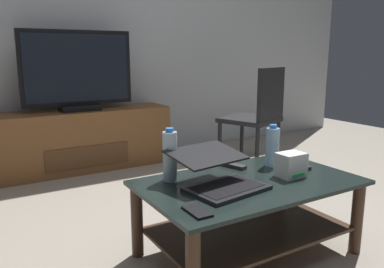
% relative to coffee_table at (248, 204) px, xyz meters
% --- Properties ---
extents(ground_plane, '(7.68, 7.68, 0.00)m').
position_rel_coffee_table_xyz_m(ground_plane, '(-0.05, -0.00, -0.27)').
color(ground_plane, '#9E9384').
extents(back_wall, '(6.40, 0.12, 2.80)m').
position_rel_coffee_table_xyz_m(back_wall, '(-0.05, 2.26, 1.13)').
color(back_wall, silver).
rests_on(back_wall, ground).
extents(coffee_table, '(1.08, 0.64, 0.40)m').
position_rel_coffee_table_xyz_m(coffee_table, '(0.00, 0.00, 0.00)').
color(coffee_table, black).
rests_on(coffee_table, ground).
extents(media_cabinet, '(1.57, 0.41, 0.53)m').
position_rel_coffee_table_xyz_m(media_cabinet, '(-0.32, 1.94, -0.01)').
color(media_cabinet, brown).
rests_on(media_cabinet, ground).
extents(television, '(0.94, 0.20, 0.68)m').
position_rel_coffee_table_xyz_m(television, '(-0.32, 1.92, 0.59)').
color(television, black).
rests_on(television, media_cabinet).
extents(dining_chair, '(0.57, 0.57, 0.90)m').
position_rel_coffee_table_xyz_m(dining_chair, '(1.03, 1.15, 0.23)').
color(dining_chair, black).
rests_on(dining_chair, ground).
extents(laptop, '(0.40, 0.44, 0.17)m').
position_rel_coffee_table_xyz_m(laptop, '(-0.19, 0.00, 0.19)').
color(laptop, black).
rests_on(laptop, coffee_table).
extents(router_box, '(0.14, 0.11, 0.12)m').
position_rel_coffee_table_xyz_m(router_box, '(0.22, -0.06, 0.19)').
color(router_box, white).
rests_on(router_box, coffee_table).
extents(water_bottle_near, '(0.07, 0.07, 0.24)m').
position_rel_coffee_table_xyz_m(water_bottle_near, '(0.27, 0.14, 0.24)').
color(water_bottle_near, '#99C6E5').
rests_on(water_bottle_near, coffee_table).
extents(water_bottle_far, '(0.07, 0.07, 0.27)m').
position_rel_coffee_table_xyz_m(water_bottle_far, '(-0.34, 0.21, 0.25)').
color(water_bottle_far, silver).
rests_on(water_bottle_far, coffee_table).
extents(cell_phone, '(0.07, 0.14, 0.01)m').
position_rel_coffee_table_xyz_m(cell_phone, '(-0.43, -0.20, 0.13)').
color(cell_phone, black).
rests_on(cell_phone, coffee_table).
extents(tv_remote, '(0.05, 0.16, 0.02)m').
position_rel_coffee_table_xyz_m(tv_remote, '(0.38, 0.04, 0.14)').
color(tv_remote, '#2D2D30').
rests_on(tv_remote, coffee_table).
extents(soundbar_remote, '(0.09, 0.17, 0.02)m').
position_rel_coffee_table_xyz_m(soundbar_remote, '(0.07, 0.23, 0.14)').
color(soundbar_remote, '#2D2D30').
rests_on(soundbar_remote, coffee_table).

